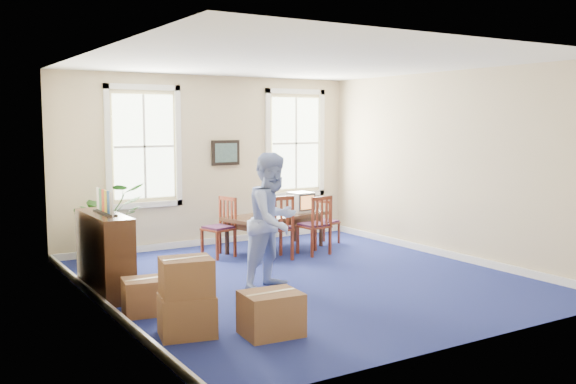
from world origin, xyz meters
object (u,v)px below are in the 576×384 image
credenza (105,254)px  cardboard_boxes (202,290)px  conference_table (276,232)px  man (273,221)px  crt_tv (301,202)px  potted_plant (106,223)px  chair_near_left (275,227)px

credenza → cardboard_boxes: credenza is taller
cardboard_boxes → credenza: bearing=103.8°
conference_table → man: (-1.38, -2.28, 0.63)m
conference_table → crt_tv: crt_tv is taller
credenza → potted_plant: size_ratio=1.06×
chair_near_left → credenza: size_ratio=0.77×
chair_near_left → credenza: credenza is taller
chair_near_left → cardboard_boxes: 3.80m
conference_table → cardboard_boxes: size_ratio=1.21×
conference_table → chair_near_left: (-0.40, -0.66, 0.22)m
crt_tv → chair_near_left: chair_near_left is taller
chair_near_left → cardboard_boxes: size_ratio=0.69×
crt_tv → chair_near_left: 1.24m
crt_tv → potted_plant: 3.55m
potted_plant → cardboard_boxes: potted_plant is taller
crt_tv → cardboard_boxes: size_ratio=0.28×
man → crt_tv: bearing=28.3°
man → potted_plant: size_ratio=1.42×
chair_near_left → crt_tv: bearing=-139.9°
conference_table → chair_near_left: chair_near_left is taller
man → credenza: 2.34m
conference_table → chair_near_left: bearing=-135.4°
potted_plant → man: bearing=-61.4°
conference_table → potted_plant: potted_plant is taller
crt_tv → man: bearing=-136.0°
crt_tv → man: 3.04m
conference_table → crt_tv: size_ratio=4.40×
credenza → crt_tv: bearing=18.8°
crt_tv → credenza: 4.33m
conference_table → potted_plant: 3.01m
conference_table → chair_near_left: size_ratio=1.76×
conference_table → cardboard_boxes: (-3.00, -3.44, 0.13)m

